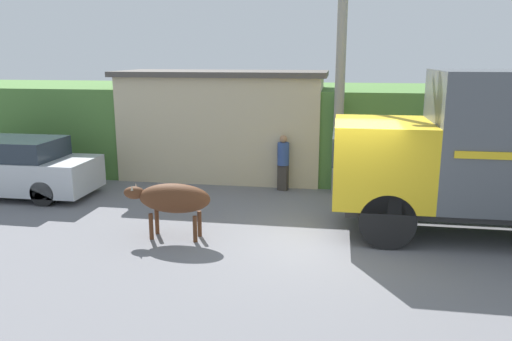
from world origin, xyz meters
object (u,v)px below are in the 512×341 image
Objects in this scene: parked_suv at (10,168)px; utility_pole at (341,64)px; brown_cow at (172,199)px; cargo_truck at (512,150)px; pedestrian_on_hill at (283,160)px.

utility_pole is (8.85, 1.67, 2.79)m from parked_suv.
brown_cow is 5.98m from utility_pole.
utility_pole is (-3.52, 2.98, 1.66)m from cargo_truck.
utility_pole reaches higher than pedestrian_on_hill.
cargo_truck is at bearing 8.57° from brown_cow.
cargo_truck is 1.42× the size of parked_suv.
pedestrian_on_hill is at bearing 177.57° from utility_pole.
parked_suv is 9.43m from utility_pole.
parked_suv is at bearing 154.87° from brown_cow.
brown_cow is at bearing -24.63° from parked_suv.
pedestrian_on_hill is 0.23× the size of utility_pole.
pedestrian_on_hill is at bearing 12.87° from parked_suv.
utility_pole is (3.38, 4.13, 2.70)m from brown_cow.
pedestrian_on_hill reaches higher than brown_cow.
pedestrian_on_hill is (-5.03, 3.04, -1.02)m from cargo_truck.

